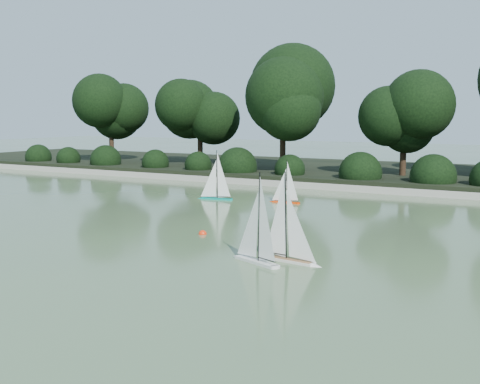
{
  "coord_description": "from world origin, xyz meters",
  "views": [
    {
      "loc": [
        6.03,
        -7.7,
        2.21
      ],
      "look_at": [
        0.16,
        2.49,
        0.7
      ],
      "focal_mm": 45.0,
      "sensor_mm": 36.0,
      "label": 1
    }
  ],
  "objects_px": {
    "sailboat_white_a": "(253,247)",
    "sailboat_white_b": "(293,248)",
    "race_buoy": "(203,234)",
    "sailboat_teal": "(214,191)",
    "sailboat_orange": "(283,196)"
  },
  "relations": [
    {
      "from": "sailboat_white_b",
      "to": "sailboat_teal",
      "type": "xyz_separation_m",
      "value": [
        -4.71,
        5.17,
        -0.01
      ]
    },
    {
      "from": "sailboat_teal",
      "to": "race_buoy",
      "type": "xyz_separation_m",
      "value": [
        2.33,
        -4.04,
        -0.22
      ]
    },
    {
      "from": "sailboat_white_b",
      "to": "sailboat_teal",
      "type": "distance_m",
      "value": 6.99
    },
    {
      "from": "sailboat_white_a",
      "to": "race_buoy",
      "type": "bearing_deg",
      "value": 142.83
    },
    {
      "from": "sailboat_white_a",
      "to": "sailboat_white_b",
      "type": "xyz_separation_m",
      "value": [
        0.54,
        0.27,
        -0.0
      ]
    },
    {
      "from": "sailboat_teal",
      "to": "race_buoy",
      "type": "distance_m",
      "value": 4.67
    },
    {
      "from": "sailboat_white_a",
      "to": "sailboat_white_b",
      "type": "distance_m",
      "value": 0.61
    },
    {
      "from": "sailboat_white_b",
      "to": "sailboat_orange",
      "type": "xyz_separation_m",
      "value": [
        -2.85,
        5.54,
        -0.04
      ]
    },
    {
      "from": "sailboat_white_b",
      "to": "race_buoy",
      "type": "height_order",
      "value": "sailboat_white_b"
    },
    {
      "from": "sailboat_white_a",
      "to": "sailboat_teal",
      "type": "distance_m",
      "value": 6.85
    },
    {
      "from": "sailboat_white_b",
      "to": "race_buoy",
      "type": "distance_m",
      "value": 2.65
    },
    {
      "from": "sailboat_teal",
      "to": "race_buoy",
      "type": "relative_size",
      "value": 8.97
    },
    {
      "from": "sailboat_white_a",
      "to": "sailboat_white_b",
      "type": "height_order",
      "value": "sailboat_white_b"
    },
    {
      "from": "sailboat_orange",
      "to": "race_buoy",
      "type": "distance_m",
      "value": 4.44
    },
    {
      "from": "sailboat_white_a",
      "to": "race_buoy",
      "type": "relative_size",
      "value": 9.46
    }
  ]
}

